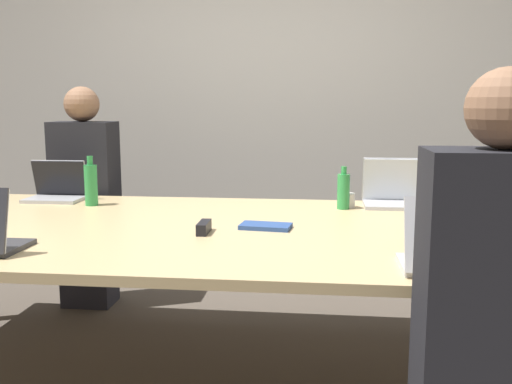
{
  "coord_description": "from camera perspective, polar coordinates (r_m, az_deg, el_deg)",
  "views": [
    {
      "loc": [
        0.49,
        -2.56,
        1.34
      ],
      "look_at": [
        0.19,
        0.1,
        0.92
      ],
      "focal_mm": 40.0,
      "sensor_mm": 36.0,
      "label": 1
    }
  ],
  "objects": [
    {
      "name": "person_far_left",
      "position": [
        3.89,
        -16.62,
        -0.81
      ],
      "size": [
        0.4,
        0.24,
        1.44
      ],
      "color": "#2D2D38",
      "rests_on": "ground_plane"
    },
    {
      "name": "cup_far_right",
      "position": [
        3.17,
        9.04,
        -0.83
      ],
      "size": [
        0.09,
        0.09,
        0.08
      ],
      "color": "white",
      "rests_on": "conference_table"
    },
    {
      "name": "notebook",
      "position": [
        2.62,
        0.97,
        -3.45
      ],
      "size": [
        0.24,
        0.16,
        0.02
      ],
      "rotation": [
        0.0,
        0.0,
        -0.13
      ],
      "color": "#2D4C8C",
      "rests_on": "conference_table"
    },
    {
      "name": "laptop_near_right",
      "position": [
        2.04,
        18.81,
        -5.61
      ],
      "size": [
        0.32,
        0.26,
        0.26
      ],
      "rotation": [
        0.0,
        0.0,
        3.14
      ],
      "color": "silver",
      "rests_on": "conference_table"
    },
    {
      "name": "bottle_far_left",
      "position": [
        3.31,
        -16.18,
        0.76
      ],
      "size": [
        0.07,
        0.07,
        0.28
      ],
      "color": "green",
      "rests_on": "conference_table"
    },
    {
      "name": "ground_plane",
      "position": [
        2.93,
        -4.19,
        -18.24
      ],
      "size": [
        24.0,
        24.0,
        0.0
      ],
      "primitive_type": "plane",
      "color": "brown"
    },
    {
      "name": "person_near_right",
      "position": [
        1.74,
        22.49,
        -13.41
      ],
      "size": [
        0.4,
        0.24,
        1.43
      ],
      "rotation": [
        0.0,
        0.0,
        3.14
      ],
      "color": "#2D2D38",
      "rests_on": "ground_plane"
    },
    {
      "name": "conference_table",
      "position": [
        2.68,
        -4.37,
        -4.49
      ],
      "size": [
        3.44,
        1.59,
        0.77
      ],
      "color": "#D6B77F",
      "rests_on": "ground_plane"
    },
    {
      "name": "stapler",
      "position": [
        2.54,
        -5.23,
        -3.54
      ],
      "size": [
        0.05,
        0.15,
        0.05
      ],
      "rotation": [
        0.0,
        0.0,
        0.02
      ],
      "color": "black",
      "rests_on": "conference_table"
    },
    {
      "name": "curtain_wall",
      "position": [
        4.56,
        0.2,
        9.71
      ],
      "size": [
        12.0,
        0.06,
        2.8
      ],
      "color": "beige",
      "rests_on": "ground_plane"
    },
    {
      "name": "laptop_far_left",
      "position": [
        3.57,
        -19.25,
        0.33
      ],
      "size": [
        0.33,
        0.23,
        0.23
      ],
      "color": "#B7B7BC",
      "rests_on": "conference_table"
    },
    {
      "name": "laptop_far_right",
      "position": [
        3.28,
        13.47,
        0.0
      ],
      "size": [
        0.32,
        0.26,
        0.26
      ],
      "color": "#B7B7BC",
      "rests_on": "conference_table"
    },
    {
      "name": "bottle_far_right",
      "position": [
        3.12,
        8.74,
        0.14
      ],
      "size": [
        0.07,
        0.07,
        0.23
      ],
      "color": "green",
      "rests_on": "conference_table"
    }
  ]
}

